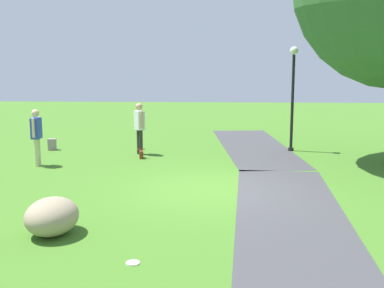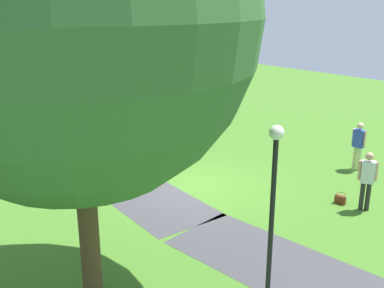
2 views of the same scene
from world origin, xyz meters
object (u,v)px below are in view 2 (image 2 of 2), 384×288
woman_with_handbag (367,177)px  handbag_on_grass (340,199)px  backpack_by_boulder (204,132)px  lamp_post (273,196)px  large_shade_tree (73,18)px  frisbee_on_grass (147,145)px  lawn_boulder (198,136)px  man_near_boulder (358,143)px

woman_with_handbag → handbag_on_grass: bearing=12.2°
backpack_by_boulder → lamp_post: bearing=144.7°
large_shade_tree → lamp_post: 4.75m
backpack_by_boulder → frisbee_on_grass: bearing=79.4°
lawn_boulder → handbag_on_grass: bearing=175.1°
man_near_boulder → backpack_by_boulder: (6.57, 1.32, -0.80)m
lawn_boulder → man_near_boulder: (-5.83, -2.35, 0.65)m
lamp_post → frisbee_on_grass: lamp_post is taller
large_shade_tree → backpack_by_boulder: size_ratio=21.53×
woman_with_handbag → frisbee_on_grass: 9.15m
lamp_post → lawn_boulder: (8.67, -5.64, -1.87)m
lamp_post → lawn_boulder: 10.51m
lawn_boulder → woman_with_handbag: size_ratio=0.72×
lamp_post → handbag_on_grass: lamp_post is taller
lawn_boulder → lamp_post: bearing=147.0°
woman_with_handbag → backpack_by_boulder: 8.67m
man_near_boulder → handbag_on_grass: size_ratio=5.07×
backpack_by_boulder → lawn_boulder: bearing=125.8°
large_shade_tree → woman_with_handbag: size_ratio=4.99×
woman_with_handbag → lawn_boulder: bearing=-3.4°
frisbee_on_grass → large_shade_tree: bearing=139.2°
lawn_boulder → backpack_by_boulder: bearing=-54.2°
large_shade_tree → woman_with_handbag: bearing=-99.6°
handbag_on_grass → frisbee_on_grass: 8.42m
backpack_by_boulder → frisbee_on_grass: 2.78m
lamp_post → man_near_boulder: lamp_post is taller
handbag_on_grass → backpack_by_boulder: backpack_by_boulder is taller
lawn_boulder → man_near_boulder: size_ratio=0.73×
man_near_boulder → large_shade_tree: bearing=93.3°
large_shade_tree → handbag_on_grass: bearing=-94.9°
lamp_post → backpack_by_boulder: lamp_post is taller
lamp_post → handbag_on_grass: bearing=-72.7°
lawn_boulder → frisbee_on_grass: lawn_boulder is taller
woman_with_handbag → man_near_boulder: 3.41m
woman_with_handbag → lamp_post: bearing=99.9°
large_shade_tree → lawn_boulder: large_shade_tree is taller
lamp_post → woman_with_handbag: 5.39m
lawn_boulder → handbag_on_grass: 7.13m
woman_with_handbag → man_near_boulder: size_ratio=1.01×
handbag_on_grass → backpack_by_boulder: 8.00m
large_shade_tree → handbag_on_grass: size_ratio=25.57×
large_shade_tree → lawn_boulder: 11.70m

